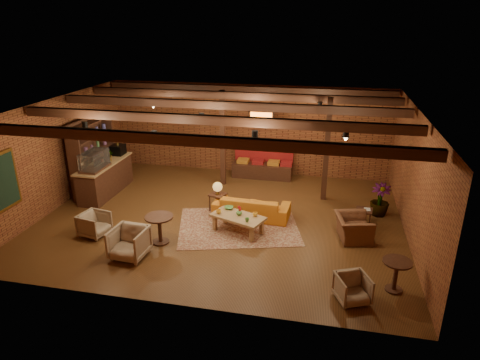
% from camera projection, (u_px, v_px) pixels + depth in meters
% --- Properties ---
extents(floor, '(10.00, 10.00, 0.00)m').
position_uv_depth(floor, '(222.00, 218.00, 12.22)').
color(floor, '#39210E').
rests_on(floor, ground).
extents(ceiling, '(10.00, 8.00, 0.02)m').
position_uv_depth(ceiling, '(220.00, 107.00, 11.07)').
color(ceiling, black).
rests_on(ceiling, wall_back).
extents(wall_back, '(10.00, 0.02, 3.20)m').
position_uv_depth(wall_back, '(249.00, 129.00, 15.30)').
color(wall_back, brown).
rests_on(wall_back, ground).
extents(wall_front, '(10.00, 0.02, 3.20)m').
position_uv_depth(wall_front, '(167.00, 233.00, 8.00)').
color(wall_front, brown).
rests_on(wall_front, ground).
extents(wall_left, '(0.02, 8.00, 3.20)m').
position_uv_depth(wall_left, '(57.00, 154.00, 12.62)').
color(wall_left, brown).
rests_on(wall_left, ground).
extents(wall_right, '(0.02, 8.00, 3.20)m').
position_uv_depth(wall_right, '(414.00, 179.00, 10.67)').
color(wall_right, brown).
rests_on(wall_right, ground).
extents(ceiling_beams, '(9.80, 6.40, 0.22)m').
position_uv_depth(ceiling_beams, '(220.00, 111.00, 11.11)').
color(ceiling_beams, '#331911').
rests_on(ceiling_beams, ceiling).
extents(ceiling_pipe, '(9.60, 0.12, 0.12)m').
position_uv_depth(ceiling_pipe, '(233.00, 108.00, 12.66)').
color(ceiling_pipe, black).
rests_on(ceiling_pipe, ceiling).
extents(post_left, '(0.16, 0.16, 3.20)m').
position_uv_depth(post_left, '(223.00, 139.00, 14.14)').
color(post_left, '#331911').
rests_on(post_left, ground).
extents(post_right, '(0.16, 0.16, 3.20)m').
position_uv_depth(post_right, '(327.00, 150.00, 12.93)').
color(post_right, '#331911').
rests_on(post_right, ground).
extents(service_counter, '(0.80, 2.50, 1.60)m').
position_uv_depth(service_counter, '(105.00, 170.00, 13.65)').
color(service_counter, '#331911').
rests_on(service_counter, ground).
extents(plant_counter, '(0.35, 0.39, 0.30)m').
position_uv_depth(plant_counter, '(109.00, 156.00, 13.66)').
color(plant_counter, '#337F33').
rests_on(plant_counter, service_counter).
extents(shelving_hutch, '(0.52, 2.00, 2.40)m').
position_uv_depth(shelving_hutch, '(93.00, 156.00, 13.67)').
color(shelving_hutch, '#331911').
rests_on(shelving_hutch, ground).
extents(chalkboard_menu, '(0.08, 0.96, 1.46)m').
position_uv_depth(chalkboard_menu, '(3.00, 181.00, 10.51)').
color(chalkboard_menu, black).
rests_on(chalkboard_menu, wall_left).
extents(banquette, '(2.10, 0.70, 1.00)m').
position_uv_depth(banquette, '(262.00, 164.00, 15.17)').
color(banquette, maroon).
rests_on(banquette, ground).
extents(service_sign, '(0.86, 0.06, 0.30)m').
position_uv_depth(service_sign, '(261.00, 115.00, 14.09)').
color(service_sign, orange).
rests_on(service_sign, ceiling).
extents(ceiling_spotlights, '(6.40, 4.40, 0.28)m').
position_uv_depth(ceiling_spotlights, '(220.00, 120.00, 11.19)').
color(ceiling_spotlights, black).
rests_on(ceiling_spotlights, ceiling).
extents(rug, '(3.75, 3.22, 0.01)m').
position_uv_depth(rug, '(239.00, 226.00, 11.74)').
color(rug, maroon).
rests_on(rug, floor).
extents(sofa, '(2.20, 0.96, 0.63)m').
position_uv_depth(sofa, '(252.00, 207.00, 12.18)').
color(sofa, '#C66D1B').
rests_on(sofa, floor).
extents(coffee_table, '(1.56, 1.16, 0.73)m').
position_uv_depth(coffee_table, '(238.00, 217.00, 11.29)').
color(coffee_table, '#9A7347').
rests_on(coffee_table, floor).
extents(side_table_lamp, '(0.54, 0.54, 0.90)m').
position_uv_depth(side_table_lamp, '(218.00, 189.00, 12.45)').
color(side_table_lamp, '#331911').
rests_on(side_table_lamp, floor).
extents(round_table_left, '(0.71, 0.71, 0.74)m').
position_uv_depth(round_table_left, '(160.00, 225.00, 10.73)').
color(round_table_left, '#331911').
rests_on(round_table_left, floor).
extents(armchair_a, '(0.74, 0.77, 0.69)m').
position_uv_depth(armchair_a, '(94.00, 223.00, 11.16)').
color(armchair_a, '#BDAF93').
rests_on(armchair_a, floor).
extents(armchair_b, '(0.85, 0.80, 0.82)m').
position_uv_depth(armchair_b, '(129.00, 241.00, 10.12)').
color(armchair_b, '#BDAF93').
rests_on(armchair_b, floor).
extents(armchair_right, '(0.82, 1.09, 0.85)m').
position_uv_depth(armchair_right, '(354.00, 224.00, 10.94)').
color(armchair_right, brown).
rests_on(armchair_right, floor).
extents(side_table_book, '(0.49, 0.49, 0.51)m').
position_uv_depth(side_table_book, '(364.00, 211.00, 11.62)').
color(side_table_book, '#331911').
rests_on(side_table_book, floor).
extents(round_table_right, '(0.60, 0.60, 0.71)m').
position_uv_depth(round_table_right, '(396.00, 271.00, 8.84)').
color(round_table_right, '#331911').
rests_on(round_table_right, floor).
extents(armchair_far, '(0.80, 0.78, 0.64)m').
position_uv_depth(armchair_far, '(353.00, 287.00, 8.57)').
color(armchair_far, '#BDAF93').
rests_on(armchair_far, floor).
extents(plant_tall, '(1.74, 1.74, 2.88)m').
position_uv_depth(plant_tall, '(384.00, 168.00, 11.89)').
color(plant_tall, '#4C7F4C').
rests_on(plant_tall, floor).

